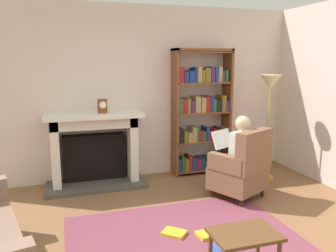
{
  "coord_description": "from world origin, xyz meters",
  "views": [
    {
      "loc": [
        -1.17,
        -2.81,
        1.85
      ],
      "look_at": [
        0.1,
        1.2,
        1.05
      ],
      "focal_mm": 36.85,
      "sensor_mm": 36.0,
      "label": 1
    }
  ],
  "objects_px": {
    "floor_lamp": "(270,91)",
    "mantel_clock": "(102,106)",
    "fireplace": "(95,147)",
    "seated_reader": "(235,152)",
    "bookshelf": "(202,114)",
    "armchair_reading": "(242,168)",
    "side_table": "(244,240)"
  },
  "relations": [
    {
      "from": "bookshelf",
      "to": "armchair_reading",
      "type": "bearing_deg",
      "value": -85.85
    },
    {
      "from": "mantel_clock",
      "to": "side_table",
      "type": "relative_size",
      "value": 0.36
    },
    {
      "from": "mantel_clock",
      "to": "floor_lamp",
      "type": "bearing_deg",
      "value": -10.38
    },
    {
      "from": "floor_lamp",
      "to": "mantel_clock",
      "type": "bearing_deg",
      "value": 169.62
    },
    {
      "from": "seated_reader",
      "to": "bookshelf",
      "type": "bearing_deg",
      "value": -114.9
    },
    {
      "from": "mantel_clock",
      "to": "seated_reader",
      "type": "distance_m",
      "value": 2.0
    },
    {
      "from": "mantel_clock",
      "to": "seated_reader",
      "type": "xyz_separation_m",
      "value": [
        1.65,
        -0.96,
        -0.58
      ]
    },
    {
      "from": "fireplace",
      "to": "floor_lamp",
      "type": "relative_size",
      "value": 0.88
    },
    {
      "from": "mantel_clock",
      "to": "armchair_reading",
      "type": "xyz_separation_m",
      "value": [
        1.71,
        -1.07,
        -0.78
      ]
    },
    {
      "from": "fireplace",
      "to": "seated_reader",
      "type": "relative_size",
      "value": 1.26
    },
    {
      "from": "fireplace",
      "to": "bookshelf",
      "type": "height_order",
      "value": "bookshelf"
    },
    {
      "from": "armchair_reading",
      "to": "floor_lamp",
      "type": "bearing_deg",
      "value": -168.87
    },
    {
      "from": "bookshelf",
      "to": "side_table",
      "type": "bearing_deg",
      "value": -105.94
    },
    {
      "from": "side_table",
      "to": "floor_lamp",
      "type": "xyz_separation_m",
      "value": [
        1.68,
        2.22,
        1.01
      ]
    },
    {
      "from": "mantel_clock",
      "to": "bookshelf",
      "type": "xyz_separation_m",
      "value": [
        1.62,
        0.14,
        -0.21
      ]
    },
    {
      "from": "floor_lamp",
      "to": "armchair_reading",
      "type": "bearing_deg",
      "value": -142.16
    },
    {
      "from": "fireplace",
      "to": "mantel_clock",
      "type": "height_order",
      "value": "mantel_clock"
    },
    {
      "from": "bookshelf",
      "to": "armchair_reading",
      "type": "distance_m",
      "value": 1.33
    },
    {
      "from": "bookshelf",
      "to": "side_table",
      "type": "relative_size",
      "value": 3.64
    },
    {
      "from": "fireplace",
      "to": "seated_reader",
      "type": "bearing_deg",
      "value": -30.88
    },
    {
      "from": "mantel_clock",
      "to": "armchair_reading",
      "type": "distance_m",
      "value": 2.16
    },
    {
      "from": "armchair_reading",
      "to": "side_table",
      "type": "height_order",
      "value": "armchair_reading"
    },
    {
      "from": "mantel_clock",
      "to": "side_table",
      "type": "bearing_deg",
      "value": -73.09
    },
    {
      "from": "armchair_reading",
      "to": "floor_lamp",
      "type": "xyz_separation_m",
      "value": [
        0.79,
        0.61,
        0.96
      ]
    },
    {
      "from": "bookshelf",
      "to": "armchair_reading",
      "type": "height_order",
      "value": "bookshelf"
    },
    {
      "from": "mantel_clock",
      "to": "seated_reader",
      "type": "relative_size",
      "value": 0.18
    },
    {
      "from": "seated_reader",
      "to": "side_table",
      "type": "relative_size",
      "value": 2.04
    },
    {
      "from": "fireplace",
      "to": "side_table",
      "type": "height_order",
      "value": "fireplace"
    },
    {
      "from": "bookshelf",
      "to": "seated_reader",
      "type": "height_order",
      "value": "bookshelf"
    },
    {
      "from": "mantel_clock",
      "to": "armchair_reading",
      "type": "relative_size",
      "value": 0.21
    },
    {
      "from": "fireplace",
      "to": "seated_reader",
      "type": "height_order",
      "value": "seated_reader"
    },
    {
      "from": "fireplace",
      "to": "side_table",
      "type": "xyz_separation_m",
      "value": [
        0.94,
        -2.78,
        -0.21
      ]
    }
  ]
}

